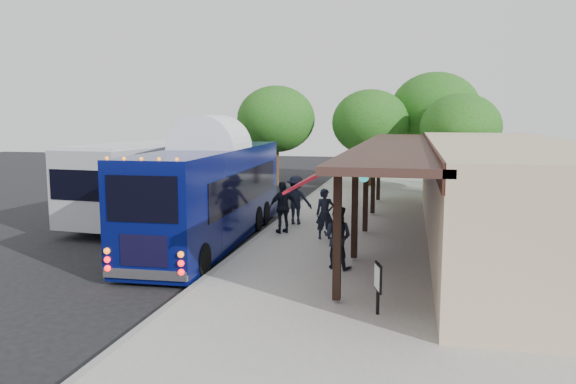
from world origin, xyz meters
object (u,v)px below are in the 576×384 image
Objects in this scene: city_bus at (169,174)px; ped_a at (325,214)px; ped_b at (337,237)px; sign_board at (378,280)px; ped_c at (283,207)px; ped_d at (296,200)px; coach_bus at (211,189)px.

city_bus reaches higher than ped_a.
sign_board is (1.36, -3.55, -0.13)m from ped_b.
ped_b is at bearing 85.07° from ped_c.
city_bus reaches higher than ped_c.
ped_b is at bearing -93.83° from ped_a.
city_bus reaches higher than ped_d.
ped_b is (0.93, -3.76, 0.01)m from ped_a.
coach_bus is 0.89× the size of city_bus.
ped_b is at bearing -33.53° from coach_bus.
coach_bus is at bearing -47.33° from city_bus.
ped_a is 2.88m from ped_d.
city_bus is at bearing 114.00° from sign_board.
coach_bus reaches higher than ped_c.
ped_b is at bearing 93.91° from sign_board.
city_bus is 8.94m from ped_a.
coach_bus is 4.09m from ped_a.
sign_board is (10.09, -11.60, -0.93)m from city_bus.
ped_c is at bearing 140.92° from ped_a.
city_bus is 6.57m from ped_d.
coach_bus is at bearing -3.24° from ped_c.
city_bus reaches higher than ped_b.
coach_bus is 6.32× the size of ped_a.
city_bus is at bearing 125.57° from coach_bus.
coach_bus reaches higher than ped_a.
coach_bus is at bearing 51.51° from ped_d.
ped_a is at bearing 123.31° from ped_c.
city_bus is 15.40m from sign_board.
coach_bus is 9.07m from sign_board.
ped_b is at bearing -37.47° from city_bus.
ped_d reaches higher than ped_a.
ped_c is at bearing 99.37° from sign_board.
ped_a is at bearing -59.79° from ped_b.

